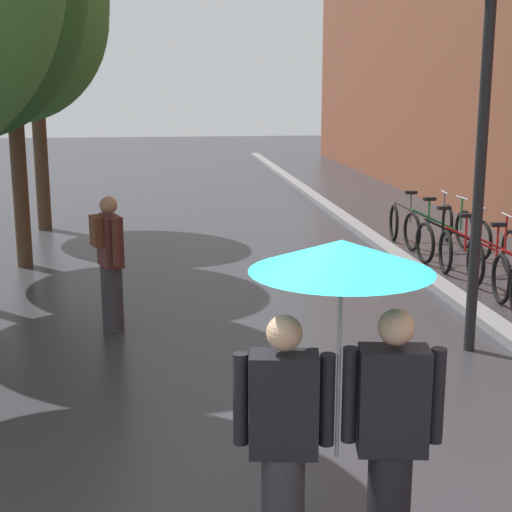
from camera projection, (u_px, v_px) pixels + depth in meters
name	position (u px, v px, depth m)	size (l,w,h in m)	color
kerb_strip	(376.00, 240.00, 14.47)	(0.30, 36.00, 0.12)	slate
street_tree_2	(8.00, 14.00, 11.83)	(3.05, 3.05, 5.68)	#473323
street_tree_3	(31.00, 2.00, 14.92)	(2.99, 2.99, 6.27)	#473323
parked_bicycle_4	(509.00, 261.00, 11.39)	(1.12, 0.77, 0.96)	black
parked_bicycle_5	(478.00, 250.00, 12.15)	(1.15, 0.81, 0.96)	black
parked_bicycle_6	(453.00, 240.00, 12.92)	(1.13, 0.79, 0.96)	black
parked_bicycle_7	(439.00, 229.00, 13.90)	(1.13, 0.78, 0.96)	black
parked_bicycle_8	(421.00, 221.00, 14.67)	(1.16, 0.83, 0.96)	black
couple_under_umbrella	(339.00, 367.00, 4.41)	(1.21, 1.05, 2.10)	#2D2D33
street_lamp_post	(483.00, 133.00, 8.19)	(0.24, 0.24, 4.15)	black
pedestrian_walking_midground	(110.00, 261.00, 9.20)	(0.41, 0.56, 1.65)	#2D2D33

